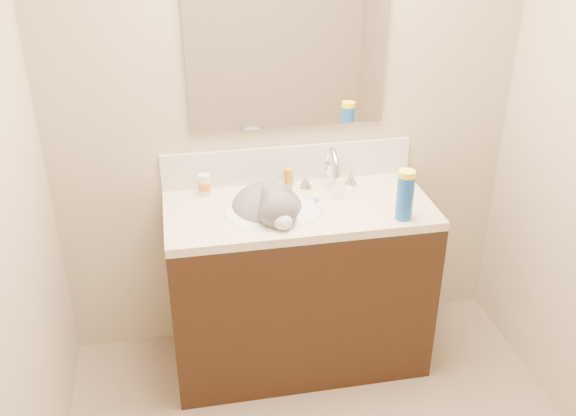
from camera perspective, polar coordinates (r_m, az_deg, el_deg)
name	(u,v)px	position (r m, az deg, el deg)	size (l,w,h in m)	color
room_shell	(374,165)	(1.75, 7.66, 3.82)	(2.24, 2.54, 2.52)	tan
vanity_cabinet	(298,288)	(3.11, 0.92, -7.16)	(1.20, 0.55, 0.82)	black
counter_slab	(299,210)	(2.88, 0.99, -0.14)	(1.20, 0.55, 0.04)	beige
basin	(274,225)	(2.86, -1.26, -1.52)	(0.45, 0.36, 0.14)	white
faucet	(331,172)	(2.99, 3.85, 3.17)	(0.28, 0.20, 0.21)	silver
cat	(270,211)	(2.86, -1.65, -0.31)	(0.41, 0.48, 0.35)	#585558
backsplash	(288,164)	(3.06, 0.00, 3.95)	(1.20, 0.02, 0.18)	silver
mirror	(288,39)	(2.87, 0.00, 14.76)	(0.90, 0.02, 0.80)	white
pill_bottle	(205,185)	(2.97, -7.43, 2.07)	(0.05, 0.05, 0.10)	silver
pill_label	(205,186)	(2.98, -7.42, 1.97)	(0.06, 0.06, 0.04)	orange
silver_jar	(288,179)	(3.04, 0.03, 2.57)	(0.06, 0.06, 0.07)	#B7B7BC
amber_bottle	(288,178)	(3.02, 0.00, 2.66)	(0.04, 0.04, 0.10)	orange
toothbrush	(317,201)	(2.90, 2.59, 0.63)	(0.01, 0.14, 0.01)	silver
toothbrush_head	(317,200)	(2.90, 2.59, 0.70)	(0.02, 0.03, 0.02)	#6480D4
spray_can	(405,198)	(2.77, 10.34, 0.91)	(0.07, 0.07, 0.20)	#1852AD
spray_cap	(407,176)	(2.72, 10.52, 2.84)	(0.07, 0.07, 0.04)	#EFFF1A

